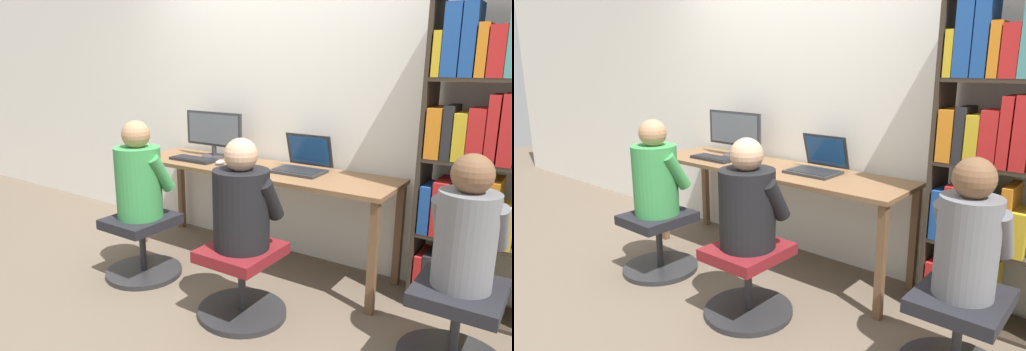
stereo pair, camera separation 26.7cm
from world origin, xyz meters
TOP-DOWN VIEW (x-y plane):
  - ground_plane at (0.00, 0.00)m, footprint 14.00×14.00m
  - wall_back at (0.00, 0.64)m, footprint 10.00×0.05m
  - desk at (0.00, 0.29)m, footprint 2.17×0.58m
  - desktop_monitor at (-0.52, 0.41)m, footprint 0.58×0.21m
  - laptop at (0.35, 0.37)m, footprint 0.37×0.33m
  - keyboard at (-0.56, 0.20)m, footprint 0.40×0.16m
  - computer_mouse_by_keyboard at (-0.28, 0.20)m, footprint 0.06×0.09m
  - office_chair_left at (-0.56, -0.39)m, footprint 0.56×0.56m
  - office_chair_right at (0.39, -0.42)m, footprint 0.56×0.56m
  - person_at_monitor at (-0.56, -0.38)m, footprint 0.40×0.35m
  - person_at_laptop at (0.39, -0.42)m, footprint 0.42×0.35m
  - bookshelf at (1.51, 0.40)m, footprint 0.79×0.32m
  - office_chair_side at (1.59, -0.20)m, footprint 0.56×0.56m
  - person_near_shelf at (1.59, -0.20)m, footprint 0.35×0.32m

SIDE VIEW (x-z plane):
  - ground_plane at x=0.00m, z-range 0.00..0.00m
  - office_chair_left at x=-0.56m, z-range 0.01..0.46m
  - office_chair_right at x=0.39m, z-range 0.01..0.46m
  - office_chair_side at x=1.59m, z-range 0.01..0.46m
  - desk at x=0.00m, z-range 0.31..1.08m
  - person_at_laptop at x=0.39m, z-range 0.40..1.07m
  - person_near_shelf at x=1.59m, z-range 0.41..1.09m
  - person_at_monitor at x=-0.56m, z-range 0.40..1.11m
  - keyboard at x=-0.56m, z-range 0.77..0.80m
  - computer_mouse_by_keyboard at x=-0.28m, z-range 0.77..0.81m
  - laptop at x=0.35m, z-range 0.69..0.96m
  - bookshelf at x=1.51m, z-range -0.01..1.93m
  - desktop_monitor at x=-0.52m, z-range 0.78..1.16m
  - wall_back at x=0.00m, z-range 0.00..2.60m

